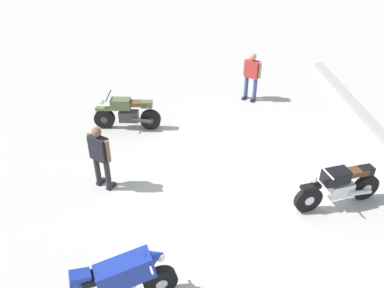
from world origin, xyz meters
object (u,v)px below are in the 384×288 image
at_px(motorcycle_olive_vintage, 127,114).
at_px(person_in_black_shirt, 100,155).
at_px(motorcycle_black_cruiser, 340,186).
at_px(person_in_red_shirt, 252,74).
at_px(motorcycle_blue_sportbike, 121,281).

bearing_deg(motorcycle_olive_vintage, person_in_black_shirt, 87.56).
distance_m(motorcycle_black_cruiser, person_in_red_shirt, 5.44).
height_order(motorcycle_black_cruiser, motorcycle_blue_sportbike, motorcycle_blue_sportbike).
bearing_deg(person_in_black_shirt, motorcycle_black_cruiser, -63.92).
bearing_deg(person_in_red_shirt, motorcycle_olive_vintage, -31.10).
xyz_separation_m(motorcycle_black_cruiser, motorcycle_olive_vintage, (-3.75, -4.84, -0.03)).
height_order(motorcycle_black_cruiser, person_in_black_shirt, person_in_black_shirt).
relative_size(motorcycle_olive_vintage, person_in_black_shirt, 1.20).
relative_size(motorcycle_olive_vintage, person_in_red_shirt, 1.22).
relative_size(motorcycle_olive_vintage, motorcycle_blue_sportbike, 1.02).
bearing_deg(motorcycle_black_cruiser, person_in_red_shirt, -92.54).
distance_m(motorcycle_black_cruiser, motorcycle_olive_vintage, 6.12).
xyz_separation_m(person_in_black_shirt, person_in_red_shirt, (-4.32, 4.36, -0.02)).
height_order(motorcycle_black_cruiser, motorcycle_olive_vintage, motorcycle_black_cruiser).
distance_m(motorcycle_blue_sportbike, person_in_red_shirt, 8.43).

